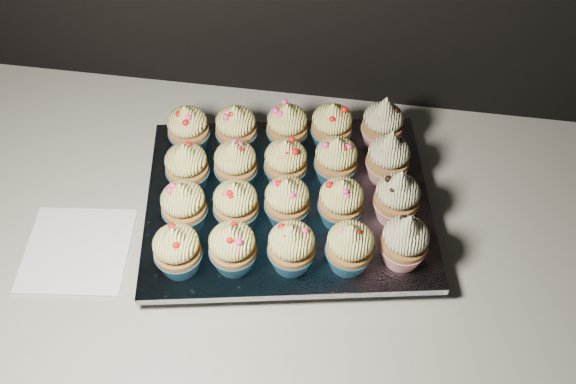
# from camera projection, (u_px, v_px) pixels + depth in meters

# --- Properties ---
(cabinet) EXTENTS (2.40, 0.60, 0.86)m
(cabinet) POSITION_uv_depth(u_px,v_px,m) (236.00, 362.00, 1.30)
(cabinet) COLOR black
(cabinet) RESTS_ON ground
(worktop) EXTENTS (2.44, 0.64, 0.04)m
(worktop) POSITION_uv_depth(u_px,v_px,m) (217.00, 234.00, 0.95)
(worktop) COLOR beige
(worktop) RESTS_ON cabinet
(napkin) EXTENTS (0.16, 0.16, 0.00)m
(napkin) POSITION_uv_depth(u_px,v_px,m) (78.00, 250.00, 0.91)
(napkin) COLOR white
(napkin) RESTS_ON worktop
(baking_tray) EXTENTS (0.42, 0.35, 0.02)m
(baking_tray) POSITION_uv_depth(u_px,v_px,m) (288.00, 209.00, 0.95)
(baking_tray) COLOR black
(baking_tray) RESTS_ON worktop
(foil_lining) EXTENTS (0.46, 0.39, 0.01)m
(foil_lining) POSITION_uv_depth(u_px,v_px,m) (288.00, 201.00, 0.93)
(foil_lining) COLOR silver
(foil_lining) RESTS_ON baking_tray
(cupcake_0) EXTENTS (0.06, 0.06, 0.08)m
(cupcake_0) POSITION_uv_depth(u_px,v_px,m) (177.00, 250.00, 0.83)
(cupcake_0) COLOR #185274
(cupcake_0) RESTS_ON foil_lining
(cupcake_1) EXTENTS (0.06, 0.06, 0.08)m
(cupcake_1) POSITION_uv_depth(u_px,v_px,m) (233.00, 247.00, 0.83)
(cupcake_1) COLOR #185274
(cupcake_1) RESTS_ON foil_lining
(cupcake_2) EXTENTS (0.06, 0.06, 0.08)m
(cupcake_2) POSITION_uv_depth(u_px,v_px,m) (291.00, 247.00, 0.83)
(cupcake_2) COLOR #185274
(cupcake_2) RESTS_ON foil_lining
(cupcake_3) EXTENTS (0.06, 0.06, 0.08)m
(cupcake_3) POSITION_uv_depth(u_px,v_px,m) (350.00, 247.00, 0.83)
(cupcake_3) COLOR #185274
(cupcake_3) RESTS_ON foil_lining
(cupcake_4) EXTENTS (0.06, 0.06, 0.10)m
(cupcake_4) POSITION_uv_depth(u_px,v_px,m) (405.00, 241.00, 0.83)
(cupcake_4) COLOR #AC1822
(cupcake_4) RESTS_ON foil_lining
(cupcake_5) EXTENTS (0.06, 0.06, 0.08)m
(cupcake_5) POSITION_uv_depth(u_px,v_px,m) (184.00, 206.00, 0.87)
(cupcake_5) COLOR #185274
(cupcake_5) RESTS_ON foil_lining
(cupcake_6) EXTENTS (0.06, 0.06, 0.08)m
(cupcake_6) POSITION_uv_depth(u_px,v_px,m) (236.00, 205.00, 0.87)
(cupcake_6) COLOR #185274
(cupcake_6) RESTS_ON foil_lining
(cupcake_7) EXTENTS (0.06, 0.06, 0.08)m
(cupcake_7) POSITION_uv_depth(u_px,v_px,m) (287.00, 201.00, 0.88)
(cupcake_7) COLOR #185274
(cupcake_7) RESTS_ON foil_lining
(cupcake_8) EXTENTS (0.06, 0.06, 0.08)m
(cupcake_8) POSITION_uv_depth(u_px,v_px,m) (341.00, 202.00, 0.88)
(cupcake_8) COLOR #185274
(cupcake_8) RESTS_ON foil_lining
(cupcake_9) EXTENTS (0.06, 0.06, 0.10)m
(cupcake_9) POSITION_uv_depth(u_px,v_px,m) (397.00, 197.00, 0.88)
(cupcake_9) COLOR #AC1822
(cupcake_9) RESTS_ON foil_lining
(cupcake_10) EXTENTS (0.06, 0.06, 0.08)m
(cupcake_10) POSITION_uv_depth(u_px,v_px,m) (187.00, 167.00, 0.92)
(cupcake_10) COLOR #185274
(cupcake_10) RESTS_ON foil_lining
(cupcake_11) EXTENTS (0.06, 0.06, 0.08)m
(cupcake_11) POSITION_uv_depth(u_px,v_px,m) (236.00, 164.00, 0.92)
(cupcake_11) COLOR #185274
(cupcake_11) RESTS_ON foil_lining
(cupcake_12) EXTENTS (0.06, 0.06, 0.08)m
(cupcake_12) POSITION_uv_depth(u_px,v_px,m) (286.00, 163.00, 0.92)
(cupcake_12) COLOR #185274
(cupcake_12) RESTS_ON foil_lining
(cupcake_13) EXTENTS (0.06, 0.06, 0.08)m
(cupcake_13) POSITION_uv_depth(u_px,v_px,m) (336.00, 160.00, 0.92)
(cupcake_13) COLOR #185274
(cupcake_13) RESTS_ON foil_lining
(cupcake_14) EXTENTS (0.06, 0.06, 0.10)m
(cupcake_14) POSITION_uv_depth(u_px,v_px,m) (388.00, 158.00, 0.92)
(cupcake_14) COLOR #AC1822
(cupcake_14) RESTS_ON foil_lining
(cupcake_15) EXTENTS (0.06, 0.06, 0.08)m
(cupcake_15) POSITION_uv_depth(u_px,v_px,m) (188.00, 129.00, 0.96)
(cupcake_15) COLOR #185274
(cupcake_15) RESTS_ON foil_lining
(cupcake_16) EXTENTS (0.06, 0.06, 0.08)m
(cupcake_16) POSITION_uv_depth(u_px,v_px,m) (236.00, 128.00, 0.97)
(cupcake_16) COLOR #185274
(cupcake_16) RESTS_ON foil_lining
(cupcake_17) EXTENTS (0.06, 0.06, 0.08)m
(cupcake_17) POSITION_uv_depth(u_px,v_px,m) (287.00, 127.00, 0.97)
(cupcake_17) COLOR #185274
(cupcake_17) RESTS_ON foil_lining
(cupcake_18) EXTENTS (0.06, 0.06, 0.08)m
(cupcake_18) POSITION_uv_depth(u_px,v_px,m) (332.00, 126.00, 0.97)
(cupcake_18) COLOR #185274
(cupcake_18) RESTS_ON foil_lining
(cupcake_19) EXTENTS (0.06, 0.06, 0.10)m
(cupcake_19) POSITION_uv_depth(u_px,v_px,m) (383.00, 124.00, 0.97)
(cupcake_19) COLOR #AC1822
(cupcake_19) RESTS_ON foil_lining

